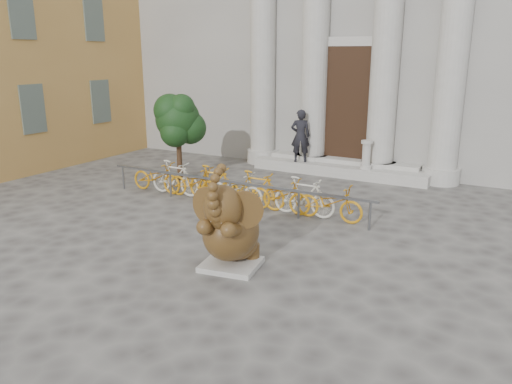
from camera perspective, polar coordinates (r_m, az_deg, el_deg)
The scene contains 8 objects.
ground at distance 9.37m, azimuth -10.55°, elevation -9.88°, with size 80.00×80.00×0.00m, color #474442.
classical_building at distance 22.17m, azimuth 15.43°, elevation 20.27°, with size 22.00×10.70×12.00m.
entrance_steps at distance 17.21m, azimuth 9.57°, elevation 2.61°, with size 6.00×1.20×0.36m, color #A8A59E.
elephant_statue at distance 9.43m, azimuth -2.99°, elevation -4.38°, with size 1.40×1.63×2.11m.
bike_rack at distance 13.49m, azimuth -2.43°, elevation 0.62°, with size 8.00×0.53×1.00m.
tree at distance 16.09m, azimuth -8.88°, elevation 8.10°, with size 1.60×1.46×2.77m.
pedestrian at distance 17.16m, azimuth 5.09°, elevation 6.41°, with size 0.66×0.43×1.80m, color black.
balustrade_post at distance 16.51m, azimuth 12.49°, elevation 4.06°, with size 0.38×0.38×0.92m.
Camera 1 is at (5.49, -6.45, 3.99)m, focal length 35.00 mm.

